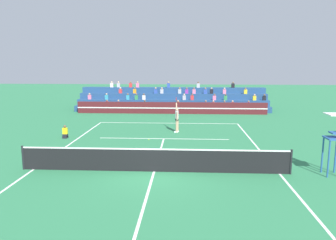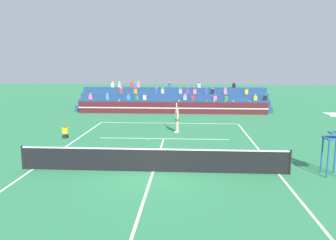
{
  "view_description": "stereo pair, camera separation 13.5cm",
  "coord_description": "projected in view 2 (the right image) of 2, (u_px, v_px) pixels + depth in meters",
  "views": [
    {
      "loc": [
        1.38,
        -13.89,
        4.78
      ],
      "look_at": [
        0.23,
        7.09,
        1.1
      ],
      "focal_mm": 35.0,
      "sensor_mm": 36.0,
      "label": 1
    },
    {
      "loc": [
        1.52,
        -13.88,
        4.78
      ],
      "look_at": [
        0.23,
        7.09,
        1.1
      ],
      "focal_mm": 35.0,
      "sensor_mm": 36.0,
      "label": 2
    }
  ],
  "objects": [
    {
      "name": "ground_plane",
      "position": [
        153.0,
        172.0,
        14.56
      ],
      "size": [
        120.0,
        120.0,
        0.0
      ],
      "primitive_type": "plane",
      "color": "#2D7A4C"
    },
    {
      "name": "sponsor_banner_wall",
      "position": [
        172.0,
        108.0,
        31.06
      ],
      "size": [
        18.0,
        0.26,
        1.1
      ],
      "color": "#51191E",
      "rests_on": "ground"
    },
    {
      "name": "tennis_ball",
      "position": [
        149.0,
        140.0,
        20.49
      ],
      "size": [
        0.07,
        0.07,
        0.07
      ],
      "primitive_type": "sphere",
      "color": "#C6DB33",
      "rests_on": "ground"
    },
    {
      "name": "umpire_chair",
      "position": [
        334.0,
        136.0,
        13.8
      ],
      "size": [
        0.76,
        0.84,
        2.67
      ],
      "color": "#285699",
      "rests_on": "ground"
    },
    {
      "name": "tennis_player",
      "position": [
        177.0,
        118.0,
        22.71
      ],
      "size": [
        0.33,
        1.11,
        2.45
      ],
      "color": "tan",
      "rests_on": "ground"
    },
    {
      "name": "tennis_net",
      "position": [
        153.0,
        160.0,
        14.47
      ],
      "size": [
        12.0,
        0.1,
        1.1
      ],
      "color": "black",
      "rests_on": "ground"
    },
    {
      "name": "bleacher_stand",
      "position": [
        173.0,
        101.0,
        34.12
      ],
      "size": [
        19.34,
        3.8,
        2.83
      ],
      "color": "navy",
      "rests_on": "ground"
    },
    {
      "name": "court_lines",
      "position": [
        153.0,
        172.0,
        14.56
      ],
      "size": [
        11.1,
        23.9,
        0.01
      ],
      "color": "white",
      "rests_on": "ground"
    },
    {
      "name": "ball_kid_courtside",
      "position": [
        65.0,
        133.0,
        21.04
      ],
      "size": [
        0.3,
        0.36,
        0.84
      ],
      "color": "black",
      "rests_on": "ground"
    }
  ]
}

